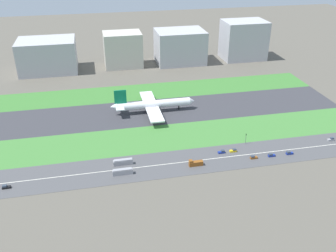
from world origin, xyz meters
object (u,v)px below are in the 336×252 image
object	(u,v)px
car_2	(222,152)
car_3	(233,151)
bus_0	(123,162)
bus_1	(123,172)
car_6	(331,139)
car_0	(289,153)
truck_0	(195,163)
car_5	(6,187)
car_4	(253,157)
office_tower	(180,47)
hangar_building	(123,50)
cargo_warehouse	(243,40)
car_1	(271,155)
fuel_tank_west	(124,47)
terminal_building	(48,56)
traffic_light	(246,138)
airliner	(152,104)

from	to	relation	value
car_2	car_3	bearing A→B (deg)	0.00
bus_0	bus_1	xyz separation A→B (m)	(-1.26, -10.00, 0.00)
car_3	car_6	xyz separation A→B (m)	(68.37, 0.00, 0.00)
car_0	truck_0	size ratio (longest dim) A/B	0.52
car_5	car_2	distance (m)	126.17
car_4	car_3	bearing A→B (deg)	-47.59
truck_0	office_tower	bearing A→B (deg)	-100.87
hangar_building	cargo_warehouse	bearing A→B (deg)	0.00
car_4	bus_0	distance (m)	78.98
car_1	office_tower	size ratio (longest dim) A/B	0.09
office_tower	fuel_tank_west	size ratio (longest dim) A/B	2.91
car_0	hangar_building	world-z (taller)	hangar_building
terminal_building	car_5	bearing A→B (deg)	-93.07
car_3	bus_0	xyz separation A→B (m)	(-69.20, -0.00, 0.90)
terminal_building	cargo_warehouse	size ratio (longest dim) A/B	1.22
car_4	truck_0	size ratio (longest dim) A/B	0.52
car_0	bus_1	world-z (taller)	bus_1
car_0	car_6	size ratio (longest dim) A/B	1.00
car_2	office_tower	size ratio (longest dim) A/B	0.09
bus_1	car_4	bearing A→B (deg)	-180.00
car_4	traffic_light	world-z (taller)	traffic_light
car_5	car_6	bearing A→B (deg)	-177.16
car_4	truck_0	distance (m)	36.69
car_0	terminal_building	distance (m)	247.82
hangar_building	car_6	bearing A→B (deg)	-56.99
truck_0	car_2	bearing A→B (deg)	-153.33
car_0	car_2	xyz separation A→B (m)	(-40.52, 10.00, 0.00)
car_3	car_6	size ratio (longest dim) A/B	1.00
bus_1	traffic_light	world-z (taller)	traffic_light
car_5	cargo_warehouse	distance (m)	286.99
car_1	office_tower	world-z (taller)	office_tower
bus_0	car_2	bearing A→B (deg)	0.00
car_5	bus_0	distance (m)	64.99
bus_0	bus_1	bearing A→B (deg)	-97.19
car_0	car_1	world-z (taller)	same
car_1	bus_0	size ratio (longest dim) A/B	0.38
car_3	car_4	world-z (taller)	same
bus_0	hangar_building	bearing A→B (deg)	83.94
car_6	fuel_tank_west	distance (m)	253.76
car_3	terminal_building	distance (m)	220.23
car_6	bus_1	bearing A→B (deg)	-175.88
car_3	bus_1	distance (m)	71.18
hangar_building	office_tower	distance (m)	59.20
truck_0	terminal_building	world-z (taller)	terminal_building
airliner	terminal_building	distance (m)	141.23
truck_0	car_1	size ratio (longest dim) A/B	1.91
airliner	bus_0	xyz separation A→B (m)	(-28.92, -68.00, -4.41)
traffic_light	terminal_building	bearing A→B (deg)	127.68
car_4	bus_0	size ratio (longest dim) A/B	0.38
car_2	fuel_tank_west	bearing A→B (deg)	99.31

